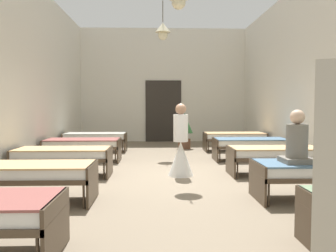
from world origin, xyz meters
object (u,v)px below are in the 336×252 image
at_px(nurse_near_aisle, 181,150).
at_px(bed_right_row_1, 318,171).
at_px(bed_left_row_4, 95,137).
at_px(potted_plant, 184,127).
at_px(patient_seated_primary, 297,143).
at_px(bed_left_row_1, 29,173).
at_px(bed_right_row_2, 275,154).
at_px(bed_left_row_3, 83,144).
at_px(bed_left_row_2, 63,155).
at_px(bed_right_row_3, 251,144).
at_px(bed_right_row_4, 234,137).

bearing_deg(nurse_near_aisle, bed_right_row_1, -46.76).
xyz_separation_m(bed_left_row_4, potted_plant, (2.81, 0.61, 0.27)).
height_order(bed_right_row_1, patient_seated_primary, patient_seated_primary).
relative_size(bed_left_row_4, potted_plant, 1.60).
relative_size(bed_left_row_1, bed_right_row_1, 1.00).
height_order(bed_right_row_2, nurse_near_aisle, nurse_near_aisle).
bearing_deg(patient_seated_primary, bed_left_row_3, 136.11).
xyz_separation_m(bed_right_row_1, potted_plant, (-1.53, 6.31, 0.27)).
distance_m(bed_left_row_2, bed_right_row_3, 4.74).
distance_m(bed_right_row_1, nurse_near_aisle, 2.72).
distance_m(bed_right_row_3, potted_plant, 2.95).
distance_m(bed_right_row_2, bed_right_row_4, 3.80).
height_order(bed_right_row_1, potted_plant, potted_plant).
relative_size(bed_left_row_4, nurse_near_aisle, 1.28).
bearing_deg(patient_seated_primary, bed_right_row_1, 5.93).
relative_size(bed_left_row_1, bed_right_row_4, 1.00).
distance_m(bed_left_row_2, bed_right_row_2, 4.34).
bearing_deg(bed_left_row_1, patient_seated_primary, -0.52).
bearing_deg(nurse_near_aisle, bed_right_row_3, 41.46).
distance_m(bed_left_row_4, nurse_near_aisle, 4.50).
bearing_deg(bed_right_row_4, bed_right_row_2, -90.00).
xyz_separation_m(bed_left_row_1, bed_left_row_2, (0.00, 1.90, 0.00)).
bearing_deg(bed_left_row_1, bed_left_row_4, 90.00).
bearing_deg(nurse_near_aisle, bed_right_row_2, -2.34).
xyz_separation_m(bed_right_row_3, patient_seated_primary, (-0.35, -3.84, 0.43)).
distance_m(bed_left_row_1, potted_plant, 6.91).
height_order(bed_right_row_1, bed_right_row_4, same).
xyz_separation_m(bed_right_row_4, patient_seated_primary, (-0.35, -5.74, 0.43)).
height_order(bed_right_row_2, bed_right_row_4, same).
height_order(bed_right_row_3, patient_seated_primary, patient_seated_primary).
height_order(nurse_near_aisle, potted_plant, nurse_near_aisle).
bearing_deg(bed_left_row_4, bed_right_row_4, 0.00).
bearing_deg(bed_right_row_4, potted_plant, 158.22).
distance_m(bed_left_row_1, bed_left_row_3, 3.80).
bearing_deg(bed_right_row_2, bed_right_row_3, 90.00).
bearing_deg(bed_left_row_4, bed_right_row_2, -41.22).
relative_size(bed_left_row_4, patient_seated_primary, 2.38).
xyz_separation_m(bed_left_row_2, bed_right_row_2, (4.34, 0.00, 0.00)).
distance_m(bed_left_row_2, patient_seated_primary, 4.45).
height_order(bed_left_row_1, bed_left_row_2, same).
relative_size(bed_left_row_2, bed_right_row_3, 1.00).
bearing_deg(bed_left_row_3, bed_right_row_1, -41.22).
height_order(patient_seated_primary, potted_plant, patient_seated_primary).
relative_size(nurse_near_aisle, patient_seated_primary, 1.86).
xyz_separation_m(bed_left_row_4, patient_seated_primary, (3.99, -5.74, 0.43)).
bearing_deg(potted_plant, bed_left_row_3, -138.21).
relative_size(bed_right_row_1, potted_plant, 1.60).
distance_m(bed_right_row_1, potted_plant, 6.50).
relative_size(patient_seated_primary, potted_plant, 0.67).
relative_size(bed_right_row_3, bed_left_row_4, 1.00).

